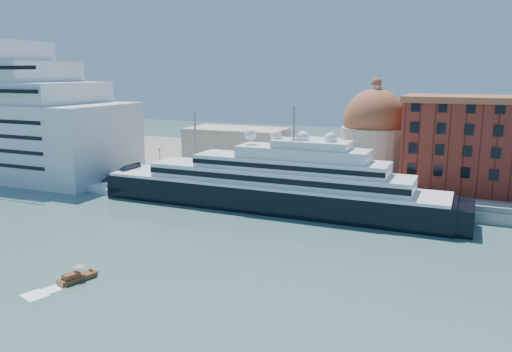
% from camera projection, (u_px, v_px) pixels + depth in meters
% --- Properties ---
extents(ground, '(400.00, 400.00, 0.00)m').
position_uv_depth(ground, '(201.00, 235.00, 96.42)').
color(ground, '#355C59').
rests_on(ground, ground).
extents(quay, '(180.00, 10.00, 2.50)m').
position_uv_depth(quay, '(267.00, 191.00, 126.72)').
color(quay, gray).
rests_on(quay, ground).
extents(land, '(260.00, 72.00, 2.00)m').
position_uv_depth(land, '(314.00, 165.00, 163.61)').
color(land, slate).
rests_on(land, ground).
extents(quay_fence, '(180.00, 0.10, 1.20)m').
position_uv_depth(quay_fence, '(260.00, 187.00, 122.30)').
color(quay_fence, slate).
rests_on(quay_fence, quay).
extents(superyacht, '(91.96, 12.75, 27.48)m').
position_uv_depth(superyacht, '(257.00, 187.00, 115.34)').
color(superyacht, black).
rests_on(superyacht, ground).
extents(service_barge, '(13.46, 6.36, 2.91)m').
position_uv_depth(service_barge, '(106.00, 189.00, 130.44)').
color(service_barge, white).
rests_on(service_barge, ground).
extents(water_taxi, '(3.46, 5.93, 2.67)m').
position_uv_depth(water_taxi, '(76.00, 277.00, 74.69)').
color(water_taxi, brown).
rests_on(water_taxi, ground).
extents(warehouse, '(43.00, 19.00, 23.25)m').
position_uv_depth(warehouse, '(495.00, 144.00, 120.11)').
color(warehouse, maroon).
rests_on(warehouse, land).
extents(church, '(66.00, 18.00, 25.50)m').
position_uv_depth(church, '(319.00, 143.00, 143.58)').
color(church, beige).
rests_on(church, land).
extents(lamp_posts, '(120.80, 2.40, 18.00)m').
position_uv_depth(lamp_posts, '(219.00, 155.00, 128.35)').
color(lamp_posts, slate).
rests_on(lamp_posts, quay).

